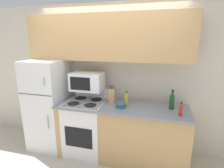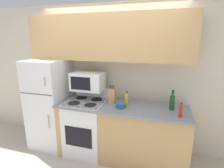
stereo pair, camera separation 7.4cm
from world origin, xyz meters
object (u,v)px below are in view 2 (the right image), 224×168
Objects in this scene: stove at (87,126)px; bottle_wine_green at (172,102)px; microwave at (88,81)px; bottle_cooking_spray at (126,99)px; bowl at (121,105)px; knife_block at (112,96)px; refrigerator at (51,103)px; bottle_hot_sauce at (181,111)px.

bottle_wine_green is (1.37, 0.07, 0.56)m from stove.
bottle_cooking_spray is (0.69, -0.05, -0.24)m from microwave.
bottle_wine_green is (0.75, 0.14, 0.08)m from bowl.
bottle_cooking_spray reaches higher than stove.
knife_block is at bearing 12.64° from stove.
refrigerator is at bearing -173.86° from microwave.
bowl is at bearing -169.33° from bottle_wine_green.
bottle_cooking_spray reaches higher than bottle_hot_sauce.
stove is 3.67× the size of bottle_wine_green.
bowl is at bearing -5.19° from refrigerator.
bottle_cooking_spray is at bearing 179.47° from bottle_wine_green.
stove is 3.69× the size of knife_block.
knife_block is at bearing 165.83° from bottle_hot_sauce.
microwave is 0.49m from knife_block.
stove is 5.00× the size of bottle_cooking_spray.
microwave is 0.72m from bowl.
refrigerator reaches higher than bottle_wine_green.
microwave reaches higher than bottle_cooking_spray.
bowl is at bearing -6.64° from stove.
bottle_wine_green is at bearing -1.71° from knife_block.
refrigerator is 9.61× the size of bowl.
stove is 5.51× the size of bottle_hot_sauce.
bottle_hot_sauce is at bearing -14.17° from knife_block.
refrigerator is 7.32× the size of bottle_cooking_spray.
bottle_cooking_spray is (0.68, 0.08, 0.53)m from stove.
microwave is at bearing 6.14° from refrigerator.
bottle_wine_green reaches higher than bowl.
bowl is 0.76× the size of bottle_cooking_spray.
microwave is at bearing 175.61° from bottle_cooking_spray.
microwave reaches higher than bottle_hot_sauce.
bottle_hot_sauce is 0.26m from bottle_wine_green.
bottle_hot_sauce is (1.04, -0.26, -0.04)m from knife_block.
stove is 1.49m from bottle_wine_green.
knife_block is 1.08m from bottle_hot_sauce.
bottle_wine_green reaches higher than knife_block.
bowl is 0.56× the size of bottle_wine_green.
microwave is at bearing 168.80° from bottle_hot_sauce.
refrigerator is 0.80m from stove.
bottle_hot_sauce is at bearing -16.86° from bottle_cooking_spray.
knife_block is (0.44, 0.10, 0.57)m from stove.
bottle_hot_sauce reaches higher than bowl.
microwave is 2.70× the size of bottle_hot_sauce.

